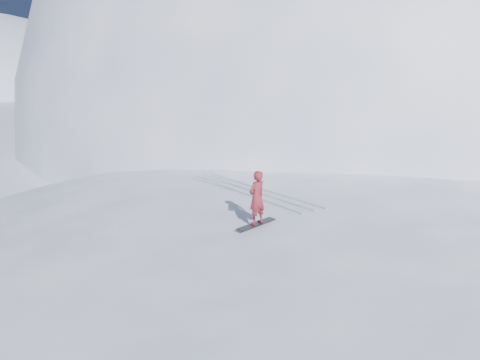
# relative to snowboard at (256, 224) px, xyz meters

# --- Properties ---
(ground) EXTENTS (400.00, 400.00, 0.00)m
(ground) POSITION_rel_snowboard_xyz_m (2.99, -1.17, -2.41)
(ground) COLOR white
(ground) RESTS_ON ground
(near_ridge) EXTENTS (36.00, 28.00, 4.80)m
(near_ridge) POSITION_rel_snowboard_xyz_m (3.99, 1.83, -2.41)
(near_ridge) COLOR white
(near_ridge) RESTS_ON ground
(summit_peak) EXTENTS (60.00, 56.00, 56.00)m
(summit_peak) POSITION_rel_snowboard_xyz_m (24.99, 24.83, -2.41)
(summit_peak) COLOR white
(summit_peak) RESTS_ON ground
(peak_shoulder) EXTENTS (28.00, 24.00, 18.00)m
(peak_shoulder) POSITION_rel_snowboard_xyz_m (12.99, 18.83, -2.41)
(peak_shoulder) COLOR white
(peak_shoulder) RESTS_ON ground
(wind_bumps) EXTENTS (16.00, 14.40, 1.00)m
(wind_bumps) POSITION_rel_snowboard_xyz_m (2.43, 0.95, -2.41)
(wind_bumps) COLOR white
(wind_bumps) RESTS_ON ground
(snowboard) EXTENTS (1.43, 0.65, 0.02)m
(snowboard) POSITION_rel_snowboard_xyz_m (0.00, 0.00, 0.00)
(snowboard) COLOR black
(snowboard) RESTS_ON near_ridge
(snowboarder) EXTENTS (0.66, 0.53, 1.58)m
(snowboarder) POSITION_rel_snowboard_xyz_m (0.00, 0.00, 0.80)
(snowboarder) COLOR maroon
(snowboarder) RESTS_ON snowboard
(board_tracks) EXTENTS (2.12, 5.91, 0.04)m
(board_tracks) POSITION_rel_snowboard_xyz_m (1.63, 3.06, 0.01)
(board_tracks) COLOR silver
(board_tracks) RESTS_ON ground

